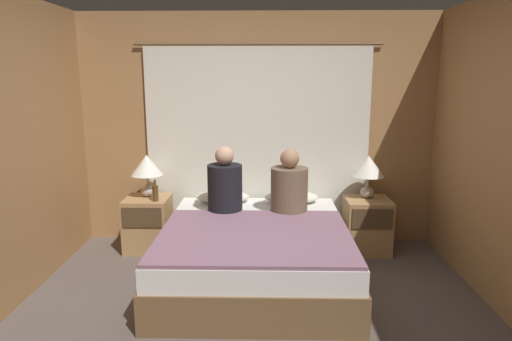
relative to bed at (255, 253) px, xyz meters
name	(u,v)px	position (x,y,z in m)	size (l,w,h in m)	color
ground_plane	(252,333)	(0.00, -0.90, -0.25)	(16.00, 16.00, 0.00)	#564C47
wall_back	(258,130)	(0.00, 1.10, 1.00)	(3.96, 0.06, 2.50)	#A37547
curtain_panel	(257,146)	(0.00, 1.03, 0.83)	(2.62, 0.02, 2.17)	silver
bed	(255,253)	(0.00, 0.00, 0.00)	(1.67, 1.96, 0.51)	brown
nightstand_left	(148,224)	(-1.16, 0.72, 0.03)	(0.46, 0.46, 0.57)	#A87F51
nightstand_right	(367,225)	(1.16, 0.72, 0.03)	(0.46, 0.46, 0.57)	#A87F51
lamp_left	(147,168)	(-1.16, 0.79, 0.63)	(0.33, 0.33, 0.45)	#B2A899
lamp_right	(368,168)	(1.16, 0.79, 0.63)	(0.33, 0.33, 0.45)	#B2A899
pillow_left	(223,197)	(-0.37, 0.78, 0.32)	(0.57, 0.32, 0.12)	silver
pillow_right	(291,197)	(0.37, 0.78, 0.32)	(0.57, 0.32, 0.12)	silver
blanket_on_bed	(255,235)	(0.00, -0.28, 0.27)	(1.61, 1.34, 0.03)	slate
person_left_in_bed	(225,185)	(-0.31, 0.42, 0.53)	(0.34, 0.34, 0.66)	black
person_right_in_bed	(289,187)	(0.32, 0.42, 0.51)	(0.36, 0.36, 0.63)	brown
beer_bottle_on_left_stand	(155,193)	(-1.04, 0.61, 0.40)	(0.06, 0.06, 0.22)	#513819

